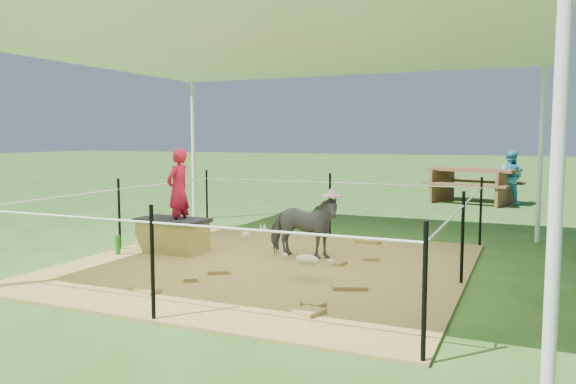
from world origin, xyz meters
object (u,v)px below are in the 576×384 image
at_px(green_bottle, 118,245).
at_px(woman, 178,182).
at_px(pony, 303,227).
at_px(picnic_table_near, 473,186).
at_px(foal, 307,258).
at_px(distant_person, 510,178).
at_px(straw_bale, 173,237).

bearing_deg(green_bottle, woman, 34.70).
relative_size(woman, pony, 1.13).
relative_size(woman, picnic_table_near, 0.54).
relative_size(foal, distant_person, 0.68).
distance_m(woman, pony, 1.77).
height_order(straw_bale, pony, pony).
relative_size(woman, foal, 1.26).
height_order(straw_bale, woman, woman).
distance_m(straw_bale, green_bottle, 0.71).
distance_m(woman, green_bottle, 1.13).
height_order(straw_bale, distant_person, distant_person).
distance_m(green_bottle, pony, 2.44).
relative_size(woman, green_bottle, 4.32).
distance_m(straw_bale, foal, 2.30).
bearing_deg(pony, foal, -159.52).
bearing_deg(straw_bale, foal, -16.78).
bearing_deg(distant_person, pony, 90.08).
relative_size(pony, distant_person, 0.76).
relative_size(straw_bale, distant_person, 0.71).
height_order(pony, picnic_table_near, pony).
height_order(woman, picnic_table_near, woman).
xyz_separation_m(straw_bale, distant_person, (3.93, 7.71, 0.40)).
distance_m(green_bottle, picnic_table_near, 8.97).
bearing_deg(straw_bale, picnic_table_near, 68.00).
bearing_deg(pony, distant_person, -20.34).
bearing_deg(picnic_table_near, foal, -81.40).
relative_size(green_bottle, foal, 0.29).
xyz_separation_m(woman, green_bottle, (-0.65, -0.45, -0.81)).
bearing_deg(pony, woman, 96.94).
distance_m(foal, distant_person, 8.55).
bearing_deg(green_bottle, foal, -4.43).
bearing_deg(woman, green_bottle, -52.49).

